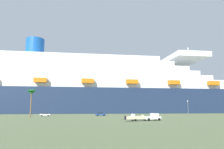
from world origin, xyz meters
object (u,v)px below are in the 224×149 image
object	(u,v)px
street_lamp	(188,106)
parked_car_blue_suv	(100,114)
small_boat_on_trailer	(137,118)
pickup_truck	(153,117)
cruise_ship	(89,90)
parked_car_white_van	(45,114)
palm_tree	(31,94)

from	to	relation	value
street_lamp	parked_car_blue_suv	bearing A→B (deg)	161.67
small_boat_on_trailer	parked_car_blue_suv	size ratio (longest dim) A/B	1.65
pickup_truck	parked_car_blue_suv	distance (m)	41.10
cruise_ship	parked_car_white_van	world-z (taller)	cruise_ship
small_boat_on_trailer	parked_car_white_van	world-z (taller)	small_boat_on_trailer
small_boat_on_trailer	street_lamp	world-z (taller)	street_lamp
cruise_ship	palm_tree	xyz separation A→B (m)	(-31.41, -67.24, -7.85)
cruise_ship	small_boat_on_trailer	distance (m)	97.07
cruise_ship	street_lamp	bearing A→B (deg)	-60.73
pickup_truck	parked_car_white_van	bearing A→B (deg)	128.27
pickup_truck	parked_car_white_van	size ratio (longest dim) A/B	1.21
cruise_ship	small_boat_on_trailer	world-z (taller)	cruise_ship
pickup_truck	street_lamp	size ratio (longest dim) A/B	0.80
cruise_ship	small_boat_on_trailer	bearing A→B (deg)	-88.85
cruise_ship	parked_car_white_van	size ratio (longest dim) A/B	63.13
street_lamp	pickup_truck	bearing A→B (deg)	-138.21
pickup_truck	palm_tree	size ratio (longest dim) A/B	0.52
cruise_ship	pickup_truck	bearing A→B (deg)	-85.51
parked_car_blue_suv	small_boat_on_trailer	bearing A→B (deg)	-85.60
palm_tree	parked_car_blue_suv	xyz separation A→B (m)	(30.17, 12.59, -8.31)
pickup_truck	parked_car_white_van	world-z (taller)	pickup_truck
street_lamp	parked_car_white_van	distance (m)	66.82
street_lamp	parked_car_white_van	xyz separation A→B (m)	(-64.71, 16.21, -3.97)
pickup_truck	parked_car_blue_suv	xyz separation A→B (m)	(-8.69, 40.17, -0.21)
small_boat_on_trailer	parked_car_blue_suv	xyz separation A→B (m)	(-3.16, 41.08, -0.13)
street_lamp	parked_car_blue_suv	xyz separation A→B (m)	(-39.13, 12.96, -3.97)
pickup_truck	palm_tree	distance (m)	48.33
palm_tree	street_lamp	distance (m)	69.44
cruise_ship	street_lamp	size ratio (longest dim) A/B	41.88
palm_tree	parked_car_white_van	bearing A→B (deg)	73.83
pickup_truck	parked_car_blue_suv	world-z (taller)	pickup_truck
palm_tree	parked_car_white_van	distance (m)	18.48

